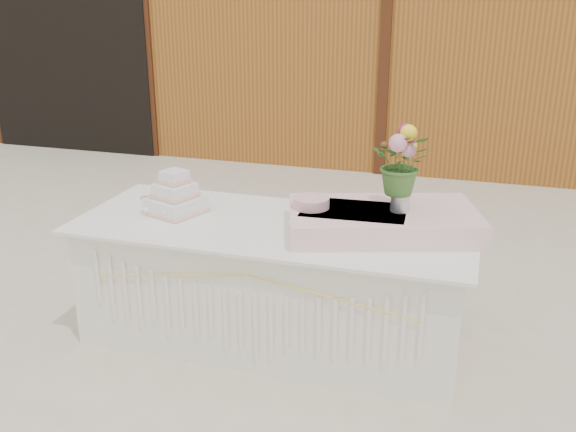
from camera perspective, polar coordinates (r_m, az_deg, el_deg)
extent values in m
plane|color=beige|center=(4.18, -1.24, -10.67)|extent=(80.00, 80.00, 0.00)
cube|color=#9B5820|center=(9.51, 10.63, 15.67)|extent=(12.00, 4.00, 3.00)
cube|color=black|center=(9.19, -18.99, 12.32)|extent=(2.40, 0.08, 2.20)
cube|color=white|center=(4.01, -1.28, -6.04)|extent=(2.28, 0.88, 0.75)
cube|color=white|center=(3.85, -1.32, -0.87)|extent=(2.40, 1.00, 0.02)
cube|color=white|center=(4.09, -9.94, 0.95)|extent=(0.38, 0.38, 0.10)
cube|color=#FFB8A1|center=(4.10, -9.92, 0.55)|extent=(0.39, 0.39, 0.02)
cube|color=white|center=(4.06, -10.02, 2.24)|extent=(0.27, 0.27, 0.09)
cube|color=#FFB8A1|center=(4.07, -10.00, 1.89)|extent=(0.29, 0.29, 0.02)
cube|color=white|center=(4.03, -10.10, 3.42)|extent=(0.18, 0.18, 0.08)
cube|color=#FFB8A1|center=(4.04, -10.08, 3.13)|extent=(0.19, 0.19, 0.02)
cylinder|color=white|center=(3.77, 2.03, -1.09)|extent=(0.23, 0.23, 0.01)
cylinder|color=white|center=(3.76, 2.03, -0.67)|extent=(0.07, 0.07, 0.04)
cylinder|color=white|center=(3.75, 2.04, -0.28)|extent=(0.27, 0.27, 0.01)
cylinder|color=#DFA1AD|center=(3.73, 2.05, 0.72)|extent=(0.21, 0.21, 0.13)
cube|color=#FFCDCD|center=(3.75, 8.42, -0.39)|extent=(1.22, 0.92, 0.14)
cylinder|color=silver|center=(3.70, 9.95, 1.54)|extent=(0.11, 0.11, 0.15)
imported|color=#3E6A2A|center=(3.63, 10.19, 5.39)|extent=(0.35, 0.31, 0.36)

